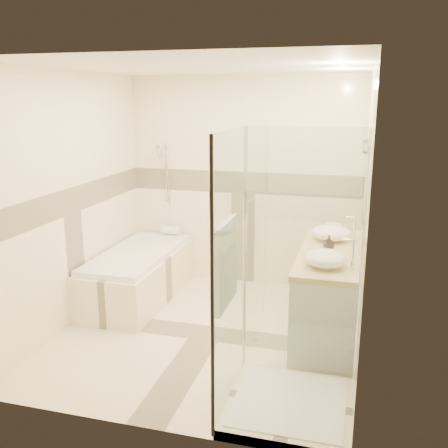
% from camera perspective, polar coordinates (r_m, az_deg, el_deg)
% --- Properties ---
extents(room, '(2.82, 3.02, 2.52)m').
position_cam_1_polar(room, '(4.58, -1.32, 1.86)').
color(room, beige).
rests_on(room, ground).
extents(bathtub, '(0.75, 1.70, 0.56)m').
position_cam_1_polar(bathtub, '(5.79, -9.79, -5.47)').
color(bathtub, '#F4E6C3').
rests_on(bathtub, ground).
extents(vanity, '(0.58, 1.62, 0.85)m').
position_cam_1_polar(vanity, '(4.93, 11.84, -7.69)').
color(vanity, white).
rests_on(vanity, ground).
extents(shower_enclosure, '(0.96, 0.93, 2.04)m').
position_cam_1_polar(shower_enclosure, '(3.77, 6.05, -13.28)').
color(shower_enclosure, '#F4E6C3').
rests_on(shower_enclosure, ground).
extents(vessel_sink_near, '(0.39, 0.39, 0.16)m').
position_cam_1_polar(vessel_sink_near, '(5.11, 12.16, -0.97)').
color(vessel_sink_near, white).
rests_on(vessel_sink_near, vanity).
extents(vessel_sink_far, '(0.36, 0.36, 0.15)m').
position_cam_1_polar(vessel_sink_far, '(4.31, 11.50, -3.86)').
color(vessel_sink_far, white).
rests_on(vessel_sink_far, vanity).
extents(faucet_near, '(0.11, 0.03, 0.26)m').
position_cam_1_polar(faucet_near, '(5.08, 14.64, -0.32)').
color(faucet_near, silver).
rests_on(faucet_near, vanity).
extents(faucet_far, '(0.11, 0.03, 0.27)m').
position_cam_1_polar(faucet_far, '(4.28, 14.44, -3.02)').
color(faucet_far, silver).
rests_on(faucet_far, vanity).
extents(amenity_bottle_a, '(0.10, 0.10, 0.17)m').
position_cam_1_polar(amenity_bottle_a, '(4.69, 11.85, -2.25)').
color(amenity_bottle_a, black).
rests_on(amenity_bottle_a, vanity).
extents(amenity_bottle_b, '(0.11, 0.11, 0.14)m').
position_cam_1_polar(amenity_bottle_b, '(4.74, 11.89, -2.24)').
color(amenity_bottle_b, black).
rests_on(amenity_bottle_b, vanity).
extents(folded_towels, '(0.17, 0.27, 0.08)m').
position_cam_1_polar(folded_towels, '(5.38, 12.32, -0.60)').
color(folded_towels, white).
rests_on(folded_towels, vanity).
extents(rolled_towel, '(0.23, 0.11, 0.11)m').
position_cam_1_polar(rolled_towel, '(6.33, -6.10, -0.73)').
color(rolled_towel, white).
rests_on(rolled_towel, bathtub).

